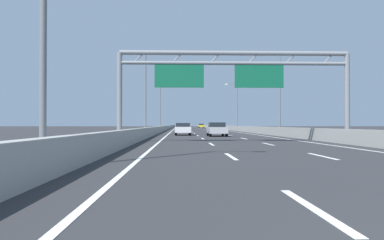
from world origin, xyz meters
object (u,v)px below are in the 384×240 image
object	(u,v)px
streetlamp_right_mid	(278,88)
white_car	(183,129)
streetlamp_left_far	(161,103)
streetlamp_left_mid	(148,88)
yellow_car	(201,126)
blue_car	(180,126)
silver_car	(217,129)
streetlamp_right_far	(236,104)
sign_gantry	(231,73)

from	to	relation	value
streetlamp_right_mid	white_car	world-z (taller)	streetlamp_right_mid
streetlamp_right_mid	streetlamp_left_far	distance (m)	35.22
streetlamp_left_mid	streetlamp_left_far	bearing A→B (deg)	90.00
white_car	yellow_car	size ratio (longest dim) A/B	0.91
streetlamp_left_mid	white_car	distance (m)	6.17
streetlamp_left_mid	streetlamp_left_far	distance (m)	31.90
streetlamp_left_far	white_car	bearing A→B (deg)	-82.74
blue_car	silver_car	distance (m)	68.42
streetlamp_left_far	yellow_car	xyz separation A→B (m)	(10.96, 52.68, -4.65)
silver_car	blue_car	bearing A→B (deg)	93.17
streetlamp_right_mid	silver_car	bearing A→B (deg)	-154.78
streetlamp_right_far	silver_car	world-z (taller)	streetlamp_right_far
silver_car	streetlamp_left_mid	bearing A→B (deg)	155.31
sign_gantry	streetlamp_left_mid	bearing A→B (deg)	113.16
sign_gantry	streetlamp_left_mid	world-z (taller)	streetlamp_left_mid
blue_car	yellow_car	distance (m)	21.01
streetlamp_right_far	blue_car	xyz separation A→B (m)	(-11.16, 32.94, -4.67)
streetlamp_right_mid	streetlamp_right_far	bearing A→B (deg)	90.00
yellow_car	streetlamp_left_far	bearing A→B (deg)	-101.76
streetlamp_right_mid	streetlamp_right_far	size ratio (longest dim) A/B	1.00
white_car	blue_car	distance (m)	64.55
sign_gantry	streetlamp_right_far	bearing A→B (deg)	81.02
streetlamp_right_far	silver_car	distance (m)	36.43
streetlamp_right_far	blue_car	distance (m)	35.09
sign_gantry	streetlamp_right_mid	distance (m)	18.57
sign_gantry	yellow_car	distance (m)	101.61
sign_gantry	streetlamp_right_far	world-z (taller)	streetlamp_right_far
streetlamp_right_far	blue_car	bearing A→B (deg)	108.71
streetlamp_right_mid	blue_car	bearing A→B (deg)	99.76
sign_gantry	streetlamp_right_mid	size ratio (longest dim) A/B	1.71
silver_car	white_car	bearing A→B (deg)	133.14
sign_gantry	streetlamp_left_far	distance (m)	49.31
blue_car	silver_car	xyz separation A→B (m)	(3.78, -68.31, 0.01)
streetlamp_left_far	blue_car	xyz separation A→B (m)	(3.78, 32.94, -4.67)
sign_gantry	silver_car	distance (m)	14.01
yellow_car	silver_car	size ratio (longest dim) A/B	1.03
streetlamp_left_far	streetlamp_right_far	xyz separation A→B (m)	(14.93, 0.00, 0.00)
streetlamp_left_far	blue_car	world-z (taller)	streetlamp_left_far
streetlamp_left_mid	streetlamp_right_far	distance (m)	35.22
blue_car	yellow_car	world-z (taller)	yellow_car
streetlamp_right_far	white_car	size ratio (longest dim) A/B	2.29
silver_car	sign_gantry	bearing A→B (deg)	-91.43
yellow_car	silver_car	xyz separation A→B (m)	(-3.41, -88.05, 0.00)
sign_gantry	yellow_car	bearing A→B (deg)	87.89
streetlamp_right_far	yellow_car	bearing A→B (deg)	94.31
streetlamp_right_far	sign_gantry	bearing A→B (deg)	-98.98
streetlamp_right_far	yellow_car	distance (m)	53.03
sign_gantry	streetlamp_left_mid	xyz separation A→B (m)	(-7.22, 16.88, 0.59)
sign_gantry	yellow_car	size ratio (longest dim) A/B	3.54
streetlamp_right_mid	streetlamp_left_far	bearing A→B (deg)	115.09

